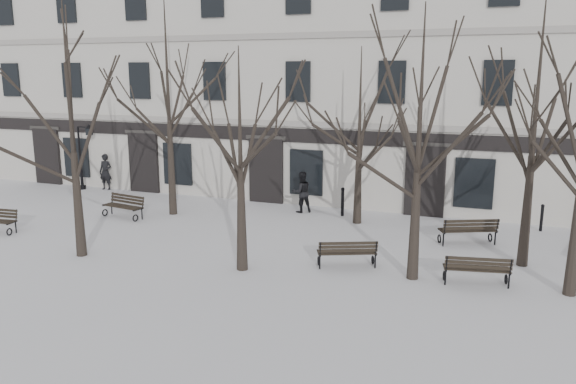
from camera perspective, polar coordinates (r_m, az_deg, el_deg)
The scene contains 17 objects.
ground at distance 17.21m, azimuth -1.67°, elevation -7.61°, with size 100.00×100.00×0.00m, color silver.
building at distance 28.61m, azimuth 8.35°, elevation 11.40°, with size 40.40×10.20×11.40m.
tree_0 at distance 18.56m, azimuth -21.31°, elevation 8.73°, with size 5.57×5.57×7.96m.
tree_1 at distance 16.13m, azimuth -4.91°, elevation 5.90°, with size 4.56×4.56×6.52m.
tree_2 at distance 15.68m, azimuth 13.30°, elevation 7.91°, with size 5.31×5.31×7.59m.
tree_4 at distance 23.21m, azimuth -12.17°, elevation 11.33°, with size 6.27×6.27×8.95m.
tree_5 at distance 21.50m, azimuth 7.31°, elevation 7.75°, with size 4.72×4.72×6.74m.
tree_6 at distance 17.87m, azimuth 23.97°, elevation 8.67°, with size 5.66×5.66×8.08m.
bench_1 at distance 17.10m, azimuth 6.02°, elevation -6.09°, with size 1.85×1.28×0.89m.
bench_2 at distance 16.48m, azimuth 18.64°, elevation -7.39°, with size 1.85×0.96×0.89m.
bench_3 at distance 23.72m, azimuth -16.33°, elevation -1.32°, with size 1.90×0.96×0.92m.
bench_4 at distance 20.16m, azimuth 17.86°, elevation -3.68°, with size 2.00×1.43×0.97m.
lamp_post at distance 29.76m, azimuth -20.06°, elevation 3.84°, with size 1.03×0.38×3.29m.
bollard_a at distance 23.09m, azimuth 5.57°, elevation -0.88°, with size 0.15×0.15×1.20m.
bollard_b at distance 22.83m, azimuth 24.38°, elevation -2.30°, with size 0.13×0.13×1.03m.
pedestrian_a at distance 29.73m, azimuth -17.93°, elevation 0.25°, with size 0.66×0.43×1.80m, color black.
pedestrian_b at distance 23.73m, azimuth 1.37°, elevation -2.06°, with size 0.85×0.66×1.74m, color black.
Camera 1 is at (6.17, -14.98, 5.80)m, focal length 35.00 mm.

